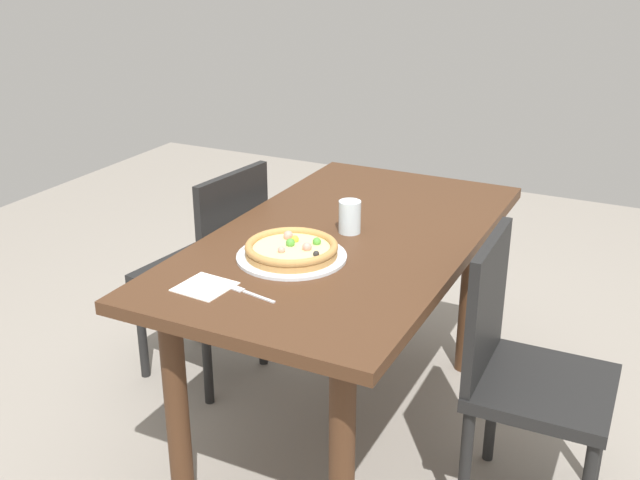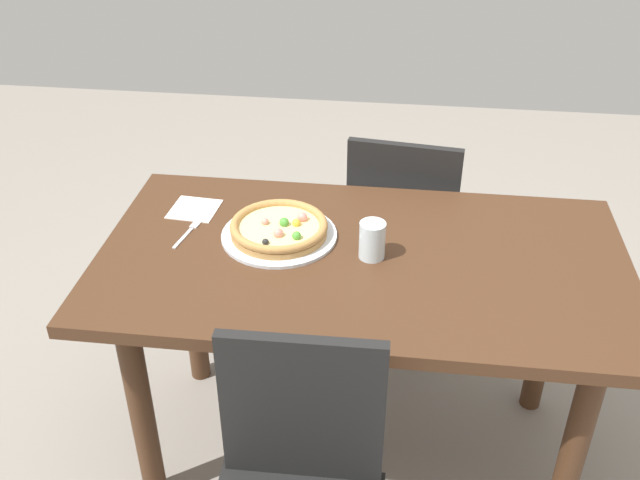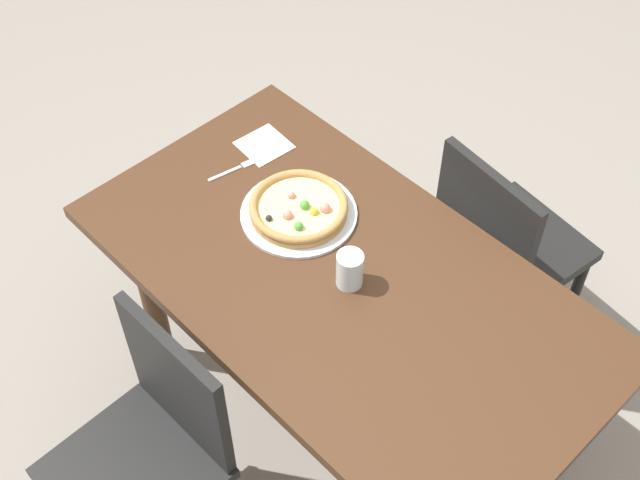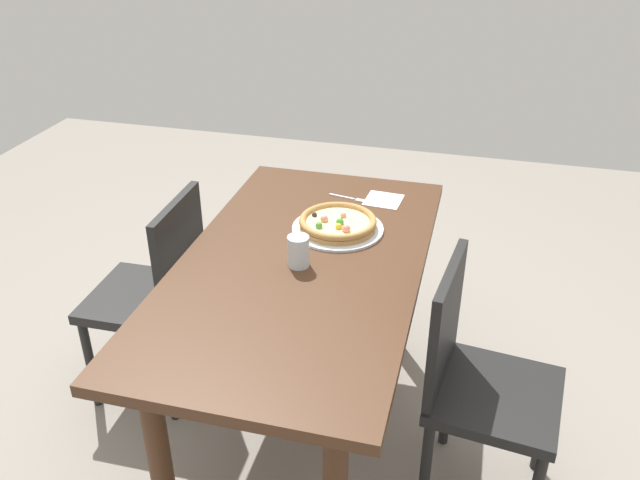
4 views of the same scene
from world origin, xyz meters
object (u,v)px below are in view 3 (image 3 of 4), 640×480
(dining_table, at_px, (342,301))
(chair_near, at_px, (151,449))
(plate, at_px, (299,213))
(napkin, at_px, (264,145))
(chair_far, at_px, (502,247))
(drinking_glass, at_px, (349,270))
(fork, at_px, (237,168))
(pizza, at_px, (299,208))

(dining_table, xyz_separation_m, chair_near, (-0.09, -0.61, -0.17))
(plate, xyz_separation_m, napkin, (-0.28, 0.12, -0.00))
(dining_table, bearing_deg, chair_far, 79.54)
(drinking_glass, bearing_deg, fork, 172.92)
(chair_far, xyz_separation_m, napkin, (-0.64, -0.43, 0.28))
(plate, relative_size, napkin, 2.38)
(plate, height_order, drinking_glass, drinking_glass)
(chair_far, distance_m, drinking_glass, 0.71)
(plate, bearing_deg, pizza, -15.79)
(fork, bearing_deg, dining_table, -85.81)
(chair_far, bearing_deg, drinking_glass, -91.21)
(fork, bearing_deg, drinking_glass, -85.77)
(chair_far, bearing_deg, plate, -116.38)
(pizza, xyz_separation_m, fork, (-0.27, -0.01, -0.03))
(drinking_glass, bearing_deg, chair_near, -101.09)
(chair_near, xyz_separation_m, chair_far, (0.21, 1.23, 0.00))
(chair_near, distance_m, fork, 0.84)
(dining_table, bearing_deg, fork, 172.88)
(chair_near, relative_size, drinking_glass, 8.13)
(chair_far, distance_m, plate, 0.71)
(dining_table, xyz_separation_m, pizza, (-0.24, 0.07, 0.14))
(pizza, xyz_separation_m, drinking_glass, (0.27, -0.07, 0.02))
(chair_far, distance_m, napkin, 0.82)
(dining_table, distance_m, chair_near, 0.65)
(dining_table, height_order, fork, fork)
(napkin, bearing_deg, chair_near, -61.53)
(pizza, distance_m, drinking_glass, 0.28)
(plate, xyz_separation_m, drinking_glass, (0.27, -0.07, 0.05))
(plate, relative_size, pizza, 1.19)
(napkin, bearing_deg, plate, -22.72)
(chair_far, height_order, pizza, chair_far)
(chair_near, xyz_separation_m, fork, (-0.41, 0.68, 0.28))
(fork, distance_m, napkin, 0.13)
(chair_far, height_order, plate, chair_far)
(dining_table, relative_size, pizza, 5.23)
(chair_far, relative_size, drinking_glass, 8.13)
(fork, bearing_deg, chair_near, -137.24)
(plate, relative_size, fork, 2.02)
(dining_table, bearing_deg, napkin, 160.47)
(pizza, bearing_deg, chair_near, -77.64)
(drinking_glass, bearing_deg, pizza, 165.17)
(chair_near, relative_size, plate, 2.61)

